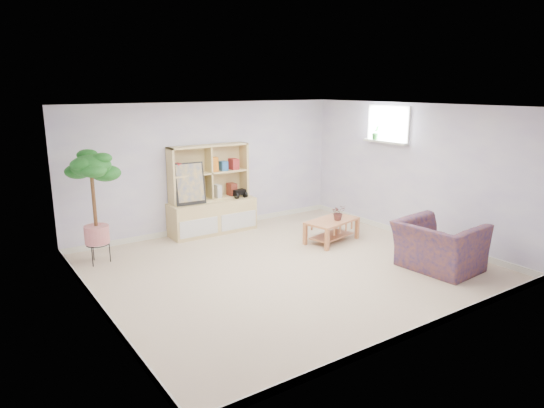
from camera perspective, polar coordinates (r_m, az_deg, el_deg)
floor at (r=7.43m, az=1.65°, el=-7.43°), size 5.50×5.00×0.01m
ceiling at (r=6.94m, az=1.79°, el=11.41°), size 5.50×5.00×0.01m
walls at (r=7.08m, az=1.72°, el=1.67°), size 5.51×5.01×2.40m
baseboard at (r=7.41m, az=1.66°, el=-7.07°), size 5.50×5.00×0.10m
window at (r=9.23m, az=13.54°, el=9.11°), size 0.10×0.98×0.68m
window_sill at (r=9.22m, az=13.18°, el=7.12°), size 0.14×1.00×0.04m
storage_unit at (r=9.00m, az=-7.09°, el=1.67°), size 1.64×0.55×1.64m
poster at (r=8.73m, az=-9.65°, el=2.36°), size 0.55×0.17×0.75m
toy_truck at (r=9.23m, az=-3.90°, el=1.31°), size 0.33×0.23×0.18m
coffee_table at (r=8.61m, az=7.04°, el=-3.14°), size 1.07×0.74×0.40m
table_plant at (r=8.53m, az=7.80°, el=-0.99°), size 0.28×0.25×0.27m
floor_tree at (r=7.81m, az=-20.15°, el=-0.46°), size 0.81×0.81×1.76m
armchair at (r=7.63m, az=19.06°, el=-4.31°), size 1.07×1.20×0.83m
sill_plant at (r=9.37m, az=12.10°, el=8.23°), size 0.18×0.16×0.27m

